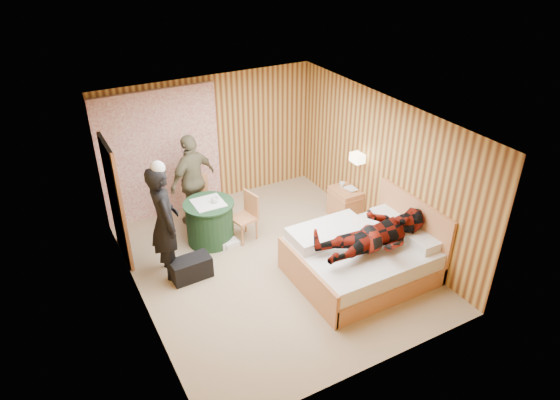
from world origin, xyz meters
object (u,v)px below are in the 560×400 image
man_at_table (193,180)px  man_on_bed (378,227)px  wall_lamp (358,158)px  bed (363,257)px  nightstand (345,203)px  woman_standing (165,222)px  round_table (210,222)px  chair_far (197,197)px  duffel_bag (191,268)px  chair_near (247,213)px

man_at_table → man_on_bed: 3.47m
wall_lamp → bed: wall_lamp is taller
nightstand → woman_standing: woman_standing is taller
round_table → man_at_table: bearing=90.0°
chair_far → man_on_bed: bearing=-36.9°
woman_standing → man_on_bed: man_on_bed is taller
duffel_bag → man_at_table: (0.65, 1.54, 0.69)m
round_table → wall_lamp: bearing=-14.6°
wall_lamp → man_at_table: (-2.55, 1.39, -0.44)m
bed → man_on_bed: bearing=-82.9°
duffel_bag → woman_standing: bearing=126.5°
nightstand → woman_standing: bearing=-178.9°
round_table → nightstand: bearing=-10.3°
wall_lamp → chair_near: size_ratio=0.30×
nightstand → chair_near: chair_near is taller
chair_near → man_on_bed: size_ratio=0.48×
bed → woman_standing: (-2.64, 1.50, 0.61)m
man_on_bed → wall_lamp: bearing=64.0°
bed → woman_standing: 3.10m
round_table → duffel_bag: bearing=-128.5°
wall_lamp → nightstand: 1.02m
chair_far → man_at_table: size_ratio=0.54×
wall_lamp → man_at_table: 2.94m
man_at_table → bed: bearing=98.5°
chair_far → woman_standing: (-0.93, -1.20, 0.39)m
nightstand → man_on_bed: size_ratio=0.34×
wall_lamp → duffel_bag: wall_lamp is taller
nightstand → duffel_bag: (-3.16, -0.36, -0.12)m
duffel_bag → woman_standing: (-0.24, 0.30, 0.76)m
round_table → woman_standing: woman_standing is taller
wall_lamp → man_on_bed: bearing=-116.0°
duffel_bag → man_on_bed: bearing=-33.0°
wall_lamp → round_table: size_ratio=0.30×
woman_standing → man_at_table: woman_standing is taller
woman_standing → man_at_table: bearing=-31.6°
duffel_bag → woman_standing: woman_standing is taller
nightstand → duffel_bag: 3.18m
bed → woman_standing: bearing=150.4°
nightstand → chair_far: chair_far is taller
bed → woman_standing: woman_standing is taller
wall_lamp → woman_standing: (-3.44, 0.14, -0.37)m
bed → duffel_bag: bed is taller
chair_far → woman_standing: size_ratio=0.50×
round_table → man_at_table: size_ratio=0.50×
duffel_bag → nightstand: bearing=4.0°
man_at_table → round_table: bearing=66.0°
chair_near → round_table: bearing=-120.8°
nightstand → duffel_bag: bearing=-173.5°
bed → nightstand: 1.74m
bed → chair_far: size_ratio=2.24×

